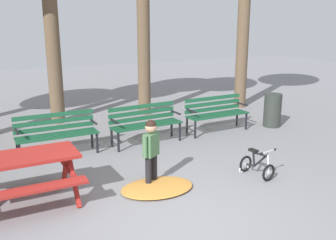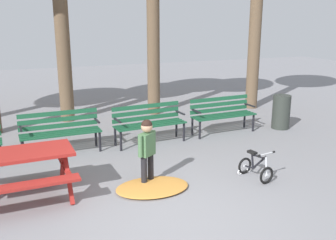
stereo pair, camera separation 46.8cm
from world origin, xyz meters
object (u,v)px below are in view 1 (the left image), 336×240
(park_bench_right, at_px, (145,121))
(kids_bicycle, at_px, (257,165))
(picnic_table, at_px, (15,168))
(trash_bin, at_px, (272,110))
(park_bench_left, at_px, (56,131))
(child_standing, at_px, (151,147))
(park_bench_far_right, at_px, (216,111))

(park_bench_right, height_order, kids_bicycle, park_bench_right)
(picnic_table, distance_m, park_bench_right, 3.43)
(picnic_table, xyz_separation_m, trash_bin, (6.31, 1.73, -0.17))
(picnic_table, distance_m, park_bench_left, 2.19)
(park_bench_right, distance_m, kids_bicycle, 2.80)
(trash_bin, bearing_deg, park_bench_left, 177.47)
(park_bench_right, xyz_separation_m, child_standing, (-0.77, -2.09, 0.15))
(park_bench_left, relative_size, park_bench_right, 0.99)
(park_bench_far_right, bearing_deg, kids_bicycle, -108.22)
(park_bench_far_right, distance_m, child_standing, 3.45)
(park_bench_left, xyz_separation_m, park_bench_right, (1.90, -0.07, 0.00))
(picnic_table, relative_size, park_bench_right, 1.13)
(picnic_table, bearing_deg, park_bench_far_right, 22.67)
(picnic_table, xyz_separation_m, park_bench_left, (0.95, 1.97, -0.08))
(park_bench_right, bearing_deg, picnic_table, -146.27)
(child_standing, xyz_separation_m, trash_bin, (4.23, 1.92, -0.24))
(park_bench_right, relative_size, trash_bin, 1.93)
(park_bench_left, bearing_deg, child_standing, -62.54)
(child_standing, relative_size, kids_bicycle, 1.85)
(child_standing, height_order, kids_bicycle, child_standing)
(park_bench_left, relative_size, child_standing, 1.44)
(park_bench_far_right, bearing_deg, park_bench_right, -177.51)
(kids_bicycle, distance_m, trash_bin, 3.44)
(kids_bicycle, bearing_deg, park_bench_left, 137.74)
(picnic_table, distance_m, trash_bin, 6.54)
(park_bench_right, bearing_deg, child_standing, -110.26)
(park_bench_right, bearing_deg, kids_bicycle, -68.39)
(picnic_table, xyz_separation_m, park_bench_far_right, (4.75, 1.99, -0.08))
(park_bench_far_right, relative_size, trash_bin, 1.92)
(park_bench_left, relative_size, kids_bicycle, 2.67)
(park_bench_left, height_order, kids_bicycle, park_bench_left)
(picnic_table, distance_m, kids_bicycle, 3.95)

